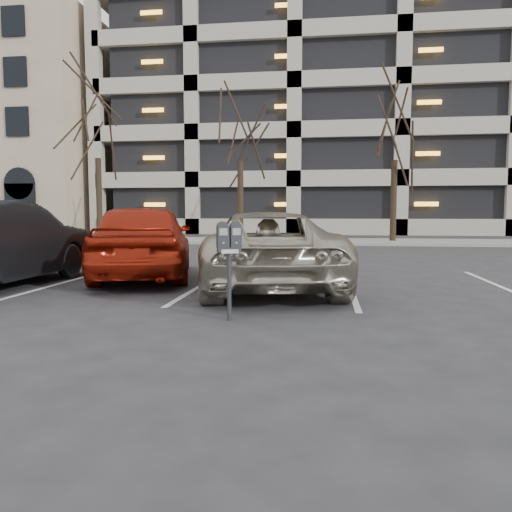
# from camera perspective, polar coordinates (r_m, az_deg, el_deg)

# --- Properties ---
(ground) EXTENTS (140.00, 140.00, 0.00)m
(ground) POSITION_cam_1_polar(r_m,az_deg,el_deg) (7.41, 0.60, -5.83)
(ground) COLOR #28282B
(ground) RESTS_ON ground
(sidewalk) EXTENTS (80.00, 4.00, 0.12)m
(sidewalk) POSITION_cam_1_polar(r_m,az_deg,el_deg) (23.28, 5.53, 1.69)
(sidewalk) COLOR gray
(sidewalk) RESTS_ON ground
(stall_lines) EXTENTS (16.90, 5.20, 0.00)m
(stall_lines) POSITION_cam_1_polar(r_m,az_deg,el_deg) (9.89, -5.80, -3.08)
(stall_lines) COLOR silver
(stall_lines) RESTS_ON ground
(parking_garage) EXTENTS (52.00, 20.00, 19.00)m
(parking_garage) POSITION_cam_1_polar(r_m,az_deg,el_deg) (43.25, 23.34, 15.08)
(parking_garage) COLOR black
(parking_garage) RESTS_ON ground
(tree_a) EXTENTS (3.93, 3.93, 8.93)m
(tree_a) POSITION_cam_1_polar(r_m,az_deg,el_deg) (26.15, -17.75, 15.93)
(tree_a) COLOR black
(tree_a) RESTS_ON ground
(tree_b) EXTENTS (3.70, 3.70, 8.41)m
(tree_b) POSITION_cam_1_polar(r_m,az_deg,el_deg) (24.01, -1.82, 16.24)
(tree_b) COLOR black
(tree_b) RESTS_ON ground
(tree_c) EXTENTS (3.64, 3.64, 8.28)m
(tree_c) POSITION_cam_1_polar(r_m,az_deg,el_deg) (23.87, 15.68, 15.90)
(tree_c) COLOR black
(tree_c) RESTS_ON ground
(parking_meter) EXTENTS (0.34, 0.24, 1.25)m
(parking_meter) POSITION_cam_1_polar(r_m,az_deg,el_deg) (6.37, -3.10, 1.09)
(parking_meter) COLOR black
(parking_meter) RESTS_ON ground
(suv_silver) EXTENTS (3.31, 5.41, 1.41)m
(suv_silver) POSITION_cam_1_polar(r_m,az_deg,el_deg) (9.26, 1.11, 0.71)
(suv_silver) COLOR #B7AF9C
(suv_silver) RESTS_ON ground
(car_red) EXTENTS (3.06, 5.06, 1.61)m
(car_red) POSITION_cam_1_polar(r_m,az_deg,el_deg) (10.86, -12.64, 1.78)
(car_red) COLOR #9B1E0E
(car_red) RESTS_ON ground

